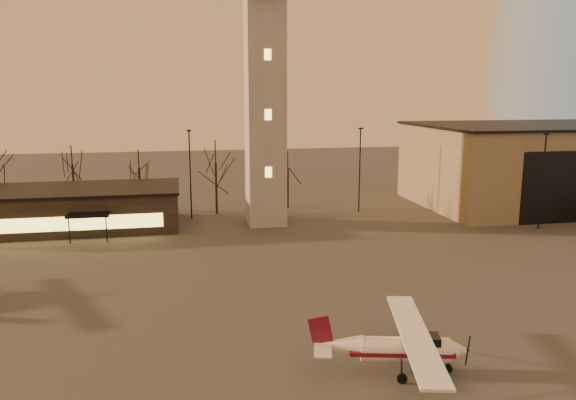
{
  "coord_description": "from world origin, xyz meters",
  "views": [
    {
      "loc": [
        -9.16,
        -29.66,
        14.37
      ],
      "look_at": [
        -0.84,
        13.0,
        5.92
      ],
      "focal_mm": 35.0,
      "sensor_mm": 36.0,
      "label": 1
    }
  ],
  "objects": [
    {
      "name": "terminal",
      "position": [
        -21.99,
        31.98,
        2.16
      ],
      "size": [
        25.4,
        12.2,
        4.3
      ],
      "color": "black",
      "rests_on": "ground"
    },
    {
      "name": "tree_row",
      "position": [
        -13.7,
        39.16,
        5.94
      ],
      "size": [
        37.2,
        9.2,
        8.8
      ],
      "color": "black",
      "rests_on": "ground"
    },
    {
      "name": "ground",
      "position": [
        0.0,
        0.0,
        0.0
      ],
      "size": [
        220.0,
        220.0,
        0.0
      ],
      "primitive_type": "plane",
      "color": "#403E3B",
      "rests_on": "ground"
    },
    {
      "name": "control_tower",
      "position": [
        0.0,
        30.0,
        16.33
      ],
      "size": [
        6.8,
        6.8,
        32.6
      ],
      "color": "#9A9692",
      "rests_on": "ground"
    },
    {
      "name": "cessna_front",
      "position": [
        2.07,
        -4.34,
        1.03
      ],
      "size": [
        8.75,
        10.95,
        3.02
      ],
      "rotation": [
        0.0,
        0.0,
        -0.24
      ],
      "color": "white",
      "rests_on": "ground"
    },
    {
      "name": "hangar",
      "position": [
        36.0,
        33.98,
        5.15
      ],
      "size": [
        30.6,
        20.6,
        10.3
      ],
      "color": "#8A755A",
      "rests_on": "ground"
    },
    {
      "name": "light_poles",
      "position": [
        0.5,
        31.0,
        5.41
      ],
      "size": [
        58.5,
        12.25,
        10.14
      ],
      "color": "black",
      "rests_on": "ground"
    }
  ]
}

